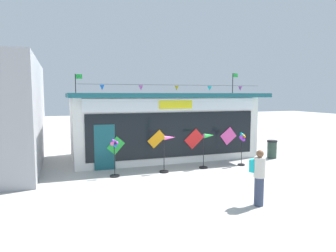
{
  "coord_description": "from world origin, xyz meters",
  "views": [
    {
      "loc": [
        -4.87,
        -10.34,
        3.3
      ],
      "look_at": [
        -0.41,
        2.29,
        1.93
      ],
      "focal_mm": 32.97,
      "sensor_mm": 36.0,
      "label": 1
    }
  ],
  "objects_px": {
    "kite_shop_building": "(161,124)",
    "wind_spinner_center_left": "(207,144)",
    "person_near_camera": "(259,176)",
    "trash_bin": "(272,149)",
    "wind_spinner_center_right": "(242,143)",
    "wind_spinner_far_left": "(115,156)",
    "wind_spinner_left": "(168,148)"
  },
  "relations": [
    {
      "from": "wind_spinner_center_right",
      "to": "person_near_camera",
      "type": "bearing_deg",
      "value": -117.66
    },
    {
      "from": "person_near_camera",
      "to": "kite_shop_building",
      "type": "bearing_deg",
      "value": 55.57
    },
    {
      "from": "wind_spinner_far_left",
      "to": "wind_spinner_left",
      "type": "relative_size",
      "value": 0.98
    },
    {
      "from": "kite_shop_building",
      "to": "wind_spinner_left",
      "type": "distance_m",
      "value": 3.57
    },
    {
      "from": "wind_spinner_center_left",
      "to": "wind_spinner_center_right",
      "type": "bearing_deg",
      "value": -3.35
    },
    {
      "from": "trash_bin",
      "to": "wind_spinner_center_right",
      "type": "bearing_deg",
      "value": -159.3
    },
    {
      "from": "wind_spinner_left",
      "to": "person_near_camera",
      "type": "relative_size",
      "value": 0.94
    },
    {
      "from": "wind_spinner_center_left",
      "to": "trash_bin",
      "type": "distance_m",
      "value": 4.27
    },
    {
      "from": "wind_spinner_far_left",
      "to": "trash_bin",
      "type": "height_order",
      "value": "wind_spinner_far_left"
    },
    {
      "from": "kite_shop_building",
      "to": "wind_spinner_far_left",
      "type": "height_order",
      "value": "kite_shop_building"
    },
    {
      "from": "kite_shop_building",
      "to": "person_near_camera",
      "type": "relative_size",
      "value": 5.71
    },
    {
      "from": "kite_shop_building",
      "to": "trash_bin",
      "type": "xyz_separation_m",
      "value": [
        5.23,
        -2.48,
        -1.23
      ]
    },
    {
      "from": "wind_spinner_left",
      "to": "wind_spinner_center_left",
      "type": "height_order",
      "value": "wind_spinner_left"
    },
    {
      "from": "wind_spinner_left",
      "to": "trash_bin",
      "type": "bearing_deg",
      "value": 8.66
    },
    {
      "from": "wind_spinner_center_right",
      "to": "wind_spinner_left",
      "type": "bearing_deg",
      "value": -179.74
    },
    {
      "from": "kite_shop_building",
      "to": "wind_spinner_left",
      "type": "relative_size",
      "value": 6.07
    },
    {
      "from": "wind_spinner_center_right",
      "to": "wind_spinner_center_left",
      "type": "bearing_deg",
      "value": 176.65
    },
    {
      "from": "kite_shop_building",
      "to": "wind_spinner_center_right",
      "type": "distance_m",
      "value": 4.46
    },
    {
      "from": "kite_shop_building",
      "to": "wind_spinner_left",
      "type": "bearing_deg",
      "value": -103.8
    },
    {
      "from": "wind_spinner_center_right",
      "to": "person_near_camera",
      "type": "height_order",
      "value": "person_near_camera"
    },
    {
      "from": "wind_spinner_far_left",
      "to": "person_near_camera",
      "type": "relative_size",
      "value": 0.92
    },
    {
      "from": "wind_spinner_far_left",
      "to": "wind_spinner_center_right",
      "type": "distance_m",
      "value": 5.94
    },
    {
      "from": "kite_shop_building",
      "to": "person_near_camera",
      "type": "distance_m",
      "value": 8.11
    },
    {
      "from": "trash_bin",
      "to": "wind_spinner_left",
      "type": "bearing_deg",
      "value": -171.34
    },
    {
      "from": "wind_spinner_far_left",
      "to": "trash_bin",
      "type": "bearing_deg",
      "value": 6.44
    },
    {
      "from": "trash_bin",
      "to": "wind_spinner_far_left",
      "type": "bearing_deg",
      "value": -173.56
    },
    {
      "from": "person_near_camera",
      "to": "trash_bin",
      "type": "xyz_separation_m",
      "value": [
        4.85,
        5.58,
        -0.41
      ]
    },
    {
      "from": "wind_spinner_center_left",
      "to": "trash_bin",
      "type": "height_order",
      "value": "wind_spinner_center_left"
    },
    {
      "from": "wind_spinner_center_right",
      "to": "trash_bin",
      "type": "relative_size",
      "value": 1.67
    },
    {
      "from": "kite_shop_building",
      "to": "wind_spinner_center_left",
      "type": "xyz_separation_m",
      "value": [
        1.08,
        -3.29,
        -0.63
      ]
    },
    {
      "from": "kite_shop_building",
      "to": "wind_spinner_center_right",
      "type": "xyz_separation_m",
      "value": [
        2.83,
        -3.39,
        -0.64
      ]
    },
    {
      "from": "kite_shop_building",
      "to": "wind_spinner_center_left",
      "type": "height_order",
      "value": "kite_shop_building"
    }
  ]
}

